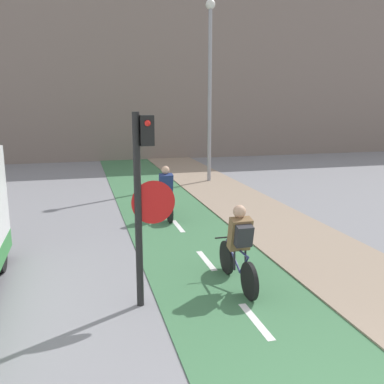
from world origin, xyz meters
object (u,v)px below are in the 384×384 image
object	(u,v)px
street_lamp_sidewalk	(210,74)
cyclist_near	(239,248)
cyclist_far	(166,195)
traffic_light_pole	(143,189)

from	to	relation	value
street_lamp_sidewalk	cyclist_near	size ratio (longest dim) A/B	3.94
cyclist_near	cyclist_far	xyz separation A→B (m)	(-0.32, 4.71, -0.04)
cyclist_near	cyclist_far	size ratio (longest dim) A/B	1.02
street_lamp_sidewalk	cyclist_near	xyz separation A→B (m)	(-2.43, -9.62, -3.47)
traffic_light_pole	cyclist_near	bearing A→B (deg)	8.36
traffic_light_pole	street_lamp_sidewalk	xyz separation A→B (m)	(4.08, 9.86, 2.30)
traffic_light_pole	cyclist_near	distance (m)	2.03
traffic_light_pole	cyclist_far	bearing A→B (deg)	74.98
cyclist_near	cyclist_far	bearing A→B (deg)	93.89
street_lamp_sidewalk	cyclist_near	bearing A→B (deg)	-104.19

